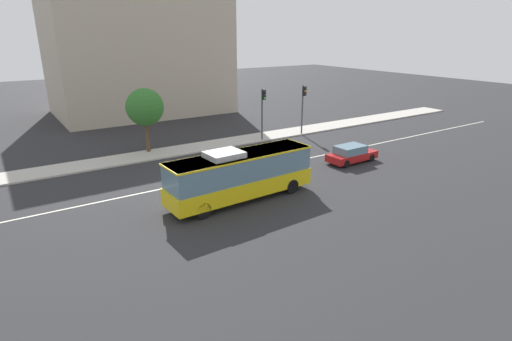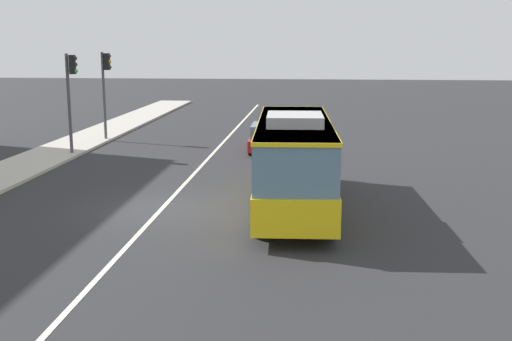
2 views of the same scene
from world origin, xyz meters
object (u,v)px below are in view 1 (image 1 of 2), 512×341
Objects in this scene: transit_bus at (240,173)px; sedan_red at (351,154)px; traffic_light_mid_block at (303,101)px; street_tree_kerbside_left at (145,107)px; traffic_light_near_corner at (263,106)px.

transit_bus reaches higher than sedan_red.
street_tree_kerbside_left reaches higher than traffic_light_mid_block.
traffic_light_mid_block is 0.89× the size of street_tree_kerbside_left.
transit_bus is 2.23× the size of sedan_red.
transit_bus is at bearing -84.17° from street_tree_kerbside_left.
street_tree_kerbside_left is at bearing 136.96° from sedan_red.
transit_bus is 1.94× the size of traffic_light_near_corner.
transit_bus is at bearing -172.38° from sedan_red.
traffic_light_near_corner is 4.96m from traffic_light_mid_block.
sedan_red is 10.52m from traffic_light_near_corner.
traffic_light_near_corner is (-2.31, 9.86, 2.84)m from sedan_red.
transit_bus is 12.13m from sedan_red.
street_tree_kerbside_left reaches higher than transit_bus.
traffic_light_mid_block is 16.19m from street_tree_kerbside_left.
traffic_light_near_corner is at bearing -11.23° from street_tree_kerbside_left.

